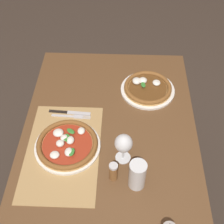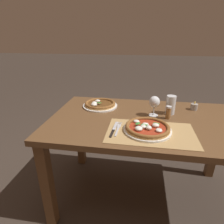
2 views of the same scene
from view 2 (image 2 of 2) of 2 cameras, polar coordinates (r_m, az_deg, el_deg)
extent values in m
plane|color=#382D26|center=(1.83, 9.00, -23.58)|extent=(24.00, 24.00, 0.00)
cube|color=brown|center=(1.41, 10.77, -2.80)|extent=(1.44, 0.85, 0.04)
cube|color=brown|center=(1.46, -19.10, -20.48)|extent=(0.07, 0.07, 0.70)
cube|color=brown|center=(2.00, -9.58, -6.65)|extent=(0.07, 0.07, 0.70)
cube|color=brown|center=(2.04, 28.89, -8.80)|extent=(0.07, 0.07, 0.70)
cube|color=#A88451|center=(1.21, 11.67, -6.15)|extent=(0.55, 0.34, 0.00)
cylinder|color=silver|center=(1.23, 10.69, -5.34)|extent=(0.31, 0.31, 0.01)
cylinder|color=tan|center=(1.22, 10.72, -4.89)|extent=(0.28, 0.28, 0.01)
torus|color=brown|center=(1.22, 10.76, -4.48)|extent=(0.28, 0.28, 0.02)
cylinder|color=maroon|center=(1.22, 10.75, -4.62)|extent=(0.23, 0.23, 0.00)
ellipsoid|color=silver|center=(1.22, 10.11, -3.82)|extent=(0.04, 0.04, 0.03)
ellipsoid|color=silver|center=(1.17, 8.13, -5.01)|extent=(0.05, 0.05, 0.03)
ellipsoid|color=silver|center=(1.18, 14.12, -5.43)|extent=(0.04, 0.04, 0.02)
ellipsoid|color=silver|center=(1.20, 9.52, -4.40)|extent=(0.04, 0.04, 0.03)
ellipsoid|color=silver|center=(1.26, 7.46, -2.86)|extent=(0.04, 0.04, 0.02)
ellipsoid|color=silver|center=(1.19, 11.32, -4.77)|extent=(0.04, 0.04, 0.03)
ellipsoid|color=silver|center=(1.23, 13.17, -3.96)|extent=(0.05, 0.04, 0.03)
ellipsoid|color=#337A2D|center=(1.21, 9.57, -3.74)|extent=(0.05, 0.04, 0.00)
ellipsoid|color=#337A2D|center=(1.20, 9.99, -3.93)|extent=(0.05, 0.05, 0.00)
ellipsoid|color=#337A2D|center=(1.22, 7.89, -3.45)|extent=(0.05, 0.05, 0.00)
ellipsoid|color=#337A2D|center=(1.24, 13.39, -3.39)|extent=(0.05, 0.03, 0.00)
cylinder|color=silver|center=(1.61, -3.64, 1.93)|extent=(0.29, 0.29, 0.01)
cylinder|color=tan|center=(1.61, -3.65, 2.30)|extent=(0.26, 0.26, 0.01)
torus|color=brown|center=(1.61, -3.66, 2.62)|extent=(0.26, 0.26, 0.02)
cylinder|color=brown|center=(1.61, -3.66, 2.51)|extent=(0.21, 0.21, 0.00)
ellipsoid|color=silver|center=(1.56, -5.50, 2.26)|extent=(0.05, 0.05, 0.03)
ellipsoid|color=silver|center=(1.66, -4.38, 3.42)|extent=(0.05, 0.04, 0.02)
ellipsoid|color=silver|center=(1.59, -5.40, 2.70)|extent=(0.05, 0.05, 0.03)
ellipsoid|color=#337A2D|center=(1.59, -5.59, 2.86)|extent=(0.04, 0.05, 0.00)
ellipsoid|color=#337A2D|center=(1.58, -3.96, 2.83)|extent=(0.05, 0.03, 0.00)
cylinder|color=silver|center=(1.46, 12.43, -0.97)|extent=(0.07, 0.07, 0.00)
cylinder|color=silver|center=(1.45, 12.55, 0.30)|extent=(0.01, 0.01, 0.06)
ellipsoid|color=silver|center=(1.42, 12.80, 3.09)|extent=(0.08, 0.08, 0.08)
ellipsoid|color=#C17019|center=(1.43, 12.77, 2.70)|extent=(0.07, 0.07, 0.05)
cylinder|color=silver|center=(1.51, 17.43, 2.07)|extent=(0.07, 0.07, 0.15)
cylinder|color=black|center=(1.51, 17.37, 1.56)|extent=(0.07, 0.07, 0.12)
cylinder|color=silver|center=(1.49, 17.66, 3.92)|extent=(0.07, 0.07, 0.02)
cube|color=#B7B7BC|center=(1.19, 1.51, -6.04)|extent=(0.02, 0.12, 0.00)
cube|color=#B7B7BC|center=(1.26, 2.16, -4.33)|extent=(0.02, 0.05, 0.00)
cylinder|color=#B7B7BC|center=(1.29, 2.87, -3.52)|extent=(0.00, 0.04, 0.00)
cylinder|color=#B7B7BC|center=(1.30, 2.60, -3.50)|extent=(0.00, 0.04, 0.00)
cylinder|color=#B7B7BC|center=(1.30, 2.34, -3.48)|extent=(0.00, 0.04, 0.00)
cylinder|color=#B7B7BC|center=(1.30, 2.08, -3.45)|extent=(0.00, 0.04, 0.00)
cube|color=black|center=(1.17, -0.03, -6.58)|extent=(0.02, 0.10, 0.01)
cube|color=#B7B7BC|center=(1.26, 1.05, -4.25)|extent=(0.03, 0.12, 0.00)
cylinder|color=gray|center=(1.68, 23.73, 1.47)|extent=(0.06, 0.06, 0.05)
cylinder|color=silver|center=(1.68, 23.69, 1.23)|extent=(0.04, 0.04, 0.03)
ellipsoid|color=#F9C64C|center=(1.66, 23.92, 2.59)|extent=(0.01, 0.01, 0.02)
cylinder|color=brown|center=(1.42, 16.75, -0.37)|extent=(0.04, 0.04, 0.08)
cylinder|color=#BCBCC1|center=(1.41, 16.97, 1.45)|extent=(0.04, 0.04, 0.01)
camera|label=1|loc=(1.71, 52.62, 36.48)|focal=50.00mm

